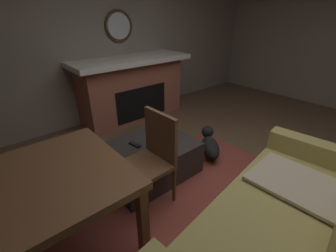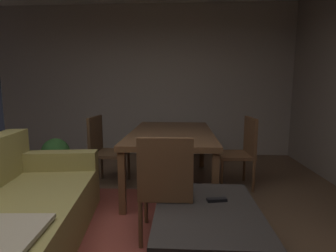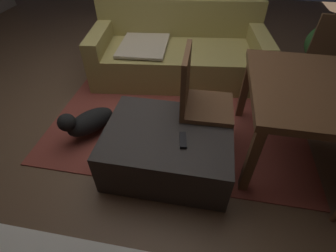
{
  "view_description": "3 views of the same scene",
  "coord_description": "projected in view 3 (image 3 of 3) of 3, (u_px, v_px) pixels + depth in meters",
  "views": [
    {
      "loc": [
        1.75,
        1.0,
        1.75
      ],
      "look_at": [
        0.55,
        -0.41,
        0.83
      ],
      "focal_mm": 24.32,
      "sensor_mm": 36.0,
      "label": 1
    },
    {
      "loc": [
        -1.4,
        -0.63,
        1.31
      ],
      "look_at": [
        0.8,
        -0.52,
        0.98
      ],
      "focal_mm": 27.69,
      "sensor_mm": 36.0,
      "label": 2
    },
    {
      "loc": [
        0.72,
        -2.23,
        1.77
      ],
      "look_at": [
        0.48,
        -0.92,
        0.54
      ],
      "focal_mm": 26.52,
      "sensor_mm": 36.0,
      "label": 3
    }
  ],
  "objects": [
    {
      "name": "dining_chair_west",
      "position": [
        197.0,
        97.0,
        2.1
      ],
      "size": [
        0.45,
        0.45,
        0.93
      ],
      "color": "brown",
      "rests_on": "ground"
    },
    {
      "name": "area_rug",
      "position": [
        180.0,
        111.0,
        2.78
      ],
      "size": [
        2.6,
        2.0,
        0.01
      ],
      "primitive_type": "cube",
      "color": "brown",
      "rests_on": "ground"
    },
    {
      "name": "ottoman_coffee_table",
      "position": [
        168.0,
        148.0,
        2.1
      ],
      "size": [
        1.03,
        0.79,
        0.4
      ],
      "primitive_type": "cube",
      "color": "#2D2826",
      "rests_on": "ground"
    },
    {
      "name": "potted_plant",
      "position": [
        321.0,
        45.0,
        3.24
      ],
      "size": [
        0.4,
        0.4,
        0.59
      ],
      "color": "beige",
      "rests_on": "ground"
    },
    {
      "name": "floor",
      "position": [
        141.0,
        103.0,
        2.9
      ],
      "size": [
        8.91,
        8.91,
        0.0
      ],
      "primitive_type": "plane",
      "color": "brown"
    },
    {
      "name": "small_dog",
      "position": [
        87.0,
        122.0,
        2.39
      ],
      "size": [
        0.46,
        0.51,
        0.31
      ],
      "color": "black",
      "rests_on": "ground"
    },
    {
      "name": "tv_remote",
      "position": [
        183.0,
        140.0,
        1.88
      ],
      "size": [
        0.08,
        0.17,
        0.02
      ],
      "primitive_type": "cube",
      "rotation": [
        0.0,
        0.0,
        0.17
      ],
      "color": "black",
      "rests_on": "ottoman_coffee_table"
    },
    {
      "name": "couch",
      "position": [
        178.0,
        53.0,
        3.18
      ],
      "size": [
        2.19,
        1.2,
        0.86
      ],
      "color": "#9E8E4C",
      "rests_on": "ground"
    },
    {
      "name": "dining_chair_north",
      "position": [
        331.0,
        59.0,
        2.6
      ],
      "size": [
        0.47,
        0.47,
        0.93
      ],
      "color": "#513823",
      "rests_on": "ground"
    }
  ]
}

